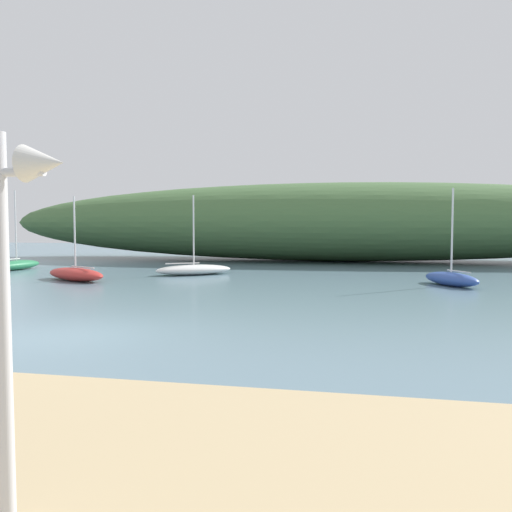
% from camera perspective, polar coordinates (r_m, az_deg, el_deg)
% --- Properties ---
extents(ground_plane, '(120.00, 120.00, 0.00)m').
position_cam_1_polar(ground_plane, '(12.66, -20.07, -8.39)').
color(ground_plane, slate).
extents(distant_hill, '(51.06, 10.95, 5.73)m').
position_cam_1_polar(distant_hill, '(37.98, 8.29, 3.81)').
color(distant_hill, '#476B3D').
rests_on(distant_hill, ground).
extents(sailboat_off_point, '(1.34, 3.65, 4.62)m').
position_cam_1_polar(sailboat_off_point, '(32.68, -25.28, -0.87)').
color(sailboat_off_point, '#287A4C').
rests_on(sailboat_off_point, ground).
extents(sailboat_near_shore, '(4.15, 3.47, 4.16)m').
position_cam_1_polar(sailboat_near_shore, '(26.76, -6.99, -1.51)').
color(sailboat_near_shore, white).
rests_on(sailboat_near_shore, ground).
extents(sailboat_outer_mooring, '(2.49, 3.26, 4.15)m').
position_cam_1_polar(sailboat_outer_mooring, '(23.22, 21.05, -2.36)').
color(sailboat_outer_mooring, '#2D4C9E').
rests_on(sailboat_outer_mooring, ground).
extents(sailboat_far_right, '(4.17, 3.04, 3.92)m').
position_cam_1_polar(sailboat_far_right, '(25.17, -19.60, -1.91)').
color(sailboat_far_right, '#B72D28').
rests_on(sailboat_far_right, ground).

